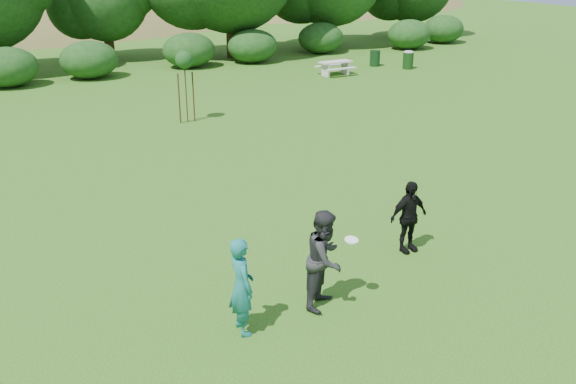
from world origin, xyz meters
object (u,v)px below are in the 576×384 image
object	(u,v)px
player_grey	(325,259)
trash_can_near	(375,58)
player_teal	(242,286)
player_black	(409,217)
trash_can_lidded	(408,59)
picnic_table	(336,66)
sapling	(184,62)

from	to	relation	value
player_grey	trash_can_near	distance (m)	27.20
player_teal	player_grey	bearing A→B (deg)	-83.65
player_black	trash_can_lidded	world-z (taller)	player_black
player_teal	trash_can_lidded	size ratio (longest dim) A/B	1.79
player_teal	picnic_table	world-z (taller)	player_teal
trash_can_near	picnic_table	world-z (taller)	trash_can_near
trash_can_near	sapling	size ratio (longest dim) A/B	0.32
player_teal	player_grey	world-z (taller)	player_grey
player_black	sapling	distance (m)	13.57
player_teal	player_black	xyz separation A→B (m)	(4.77, 1.14, -0.08)
player_teal	player_black	world-z (taller)	player_teal
trash_can_lidded	player_grey	bearing A→B (deg)	-132.69
trash_can_near	trash_can_lidded	size ratio (longest dim) A/B	0.86
player_grey	trash_can_lidded	size ratio (longest dim) A/B	1.91
player_black	sapling	world-z (taller)	sapling
sapling	trash_can_lidded	world-z (taller)	sapling
player_teal	sapling	world-z (taller)	sapling
picnic_table	trash_can_lidded	size ratio (longest dim) A/B	1.71
picnic_table	trash_can_lidded	distance (m)	4.72
trash_can_lidded	trash_can_near	bearing A→B (deg)	124.29
picnic_table	trash_can_lidded	bearing A→B (deg)	-5.25
player_teal	player_grey	size ratio (longest dim) A/B	0.94
player_black	picnic_table	xyz separation A→B (m)	(10.44, 18.96, -0.34)
player_teal	trash_can_near	bearing A→B (deg)	-36.99
player_grey	picnic_table	distance (m)	24.11
player_teal	picnic_table	size ratio (longest dim) A/B	1.04
player_teal	player_black	distance (m)	4.91
player_teal	trash_can_lidded	distance (m)	27.99
player_teal	picnic_table	distance (m)	25.21
player_black	trash_can_lidded	xyz separation A→B (m)	(15.14, 18.53, -0.32)
player_teal	sapling	distance (m)	15.38
sapling	trash_can_lidded	distance (m)	16.30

